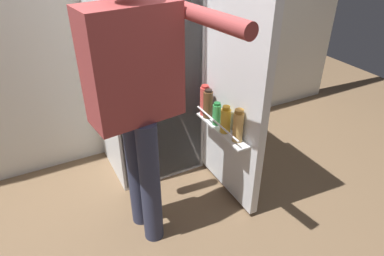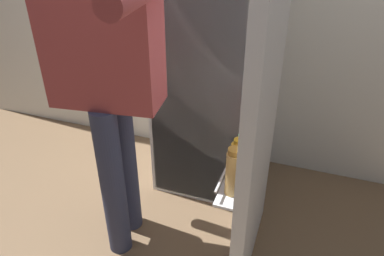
# 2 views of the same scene
# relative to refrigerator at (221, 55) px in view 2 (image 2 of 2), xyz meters

# --- Properties ---
(ground_plane) EXTENTS (6.58, 6.58, 0.00)m
(ground_plane) POSITION_rel_refrigerator_xyz_m (-0.03, -0.48, -0.89)
(ground_plane) COLOR brown
(refrigerator) EXTENTS (0.72, 1.22, 1.78)m
(refrigerator) POSITION_rel_refrigerator_xyz_m (0.00, 0.00, 0.00)
(refrigerator) COLOR silver
(refrigerator) RESTS_ON ground_plane
(person) EXTENTS (0.63, 0.76, 1.67)m
(person) POSITION_rel_refrigerator_xyz_m (-0.33, -0.63, 0.12)
(person) COLOR #2D334C
(person) RESTS_ON ground_plane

